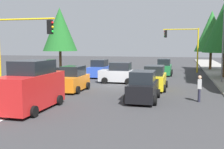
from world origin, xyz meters
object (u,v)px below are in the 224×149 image
(delivery_van_red, at_px, (32,87))
(car_black, at_px, (143,87))
(traffic_signal_far_left, at_px, (184,41))
(pedestrian_crossing, at_px, (199,88))
(street_lamp_curbside, at_px, (224,37))
(tree_roadside_far, at_px, (212,31))
(car_orange, at_px, (72,80))
(tree_opposite_side, at_px, (60,29))
(car_yellow, at_px, (155,79))
(car_green, at_px, (164,68))
(car_blue, at_px, (99,69))
(traffic_signal_near_right, at_px, (21,40))
(car_silver, at_px, (119,74))

(delivery_van_red, xyz_separation_m, car_black, (-3.93, 5.75, -0.39))
(traffic_signal_far_left, relative_size, pedestrian_crossing, 3.41)
(car_black, bearing_deg, street_lamp_curbside, 147.51)
(tree_roadside_far, height_order, delivery_van_red, tree_roadside_far)
(car_orange, bearing_deg, traffic_signal_far_left, 154.07)
(tree_opposite_side, height_order, delivery_van_red, tree_opposite_side)
(delivery_van_red, distance_m, car_black, 6.97)
(traffic_signal_far_left, height_order, car_yellow, traffic_signal_far_left)
(pedestrian_crossing, bearing_deg, traffic_signal_far_left, -177.25)
(traffic_signal_far_left, bearing_deg, tree_roadside_far, 136.60)
(street_lamp_curbside, height_order, car_green, street_lamp_curbside)
(car_green, relative_size, car_blue, 1.08)
(traffic_signal_near_right, bearing_deg, street_lamp_curbside, 122.85)
(car_green, bearing_deg, car_yellow, -0.42)
(traffic_signal_near_right, relative_size, delivery_van_red, 1.16)
(tree_opposite_side, xyz_separation_m, car_orange, (15.51, 8.20, -4.86))
(traffic_signal_near_right, bearing_deg, car_black, 90.43)
(traffic_signal_near_right, bearing_deg, car_yellow, 118.14)
(car_orange, distance_m, car_green, 14.76)
(car_yellow, bearing_deg, car_green, 179.58)
(tree_roadside_far, relative_size, car_black, 2.10)
(car_blue, bearing_deg, tree_opposite_side, -129.09)
(tree_roadside_far, xyz_separation_m, car_orange, (21.51, -12.30, -4.65))
(traffic_signal_far_left, bearing_deg, street_lamp_curbside, 18.53)
(car_blue, distance_m, car_yellow, 9.79)
(street_lamp_curbside, distance_m, delivery_van_red, 18.18)
(street_lamp_curbside, bearing_deg, car_blue, -100.08)
(traffic_signal_near_right, relative_size, car_green, 1.41)
(traffic_signal_near_right, distance_m, car_silver, 10.12)
(traffic_signal_near_right, bearing_deg, traffic_signal_far_left, 150.32)
(pedestrian_crossing, bearing_deg, car_green, -168.24)
(car_silver, bearing_deg, car_yellow, 49.63)
(car_black, bearing_deg, car_blue, -150.90)
(car_black, bearing_deg, car_yellow, 176.65)
(car_black, bearing_deg, traffic_signal_near_right, -89.57)
(car_green, height_order, car_black, same)
(traffic_signal_near_right, xyz_separation_m, pedestrian_crossing, (-0.67, 12.33, -3.05))
(tree_roadside_far, xyz_separation_m, car_black, (23.93, -6.38, -4.64))
(car_blue, bearing_deg, car_black, 29.10)
(delivery_van_red, distance_m, car_silver, 12.09)
(traffic_signal_near_right, distance_m, street_lamp_curbside, 17.72)
(car_orange, relative_size, pedestrian_crossing, 2.13)
(tree_opposite_side, relative_size, car_yellow, 2.17)
(traffic_signal_near_right, relative_size, car_blue, 1.53)
(tree_roadside_far, relative_size, car_silver, 2.32)
(street_lamp_curbside, relative_size, tree_roadside_far, 0.83)
(delivery_van_red, relative_size, car_orange, 1.33)
(traffic_signal_far_left, height_order, street_lamp_curbside, street_lamp_curbside)
(car_green, height_order, car_blue, same)
(delivery_van_red, distance_m, pedestrian_crossing, 10.32)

